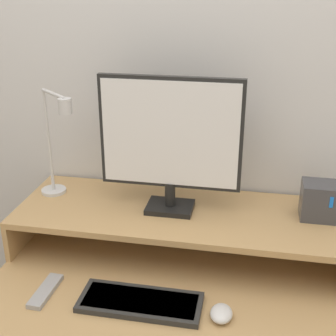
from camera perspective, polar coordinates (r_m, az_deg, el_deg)
name	(u,v)px	position (r m, az deg, el deg)	size (l,w,h in m)	color
wall_back	(191,84)	(1.71, 2.83, 10.20)	(6.00, 0.05, 2.50)	silver
desk	(170,326)	(1.70, 0.20, -18.72)	(1.13, 0.75, 0.71)	tan
monitor_shelf	(179,216)	(1.64, 1.35, -5.91)	(1.13, 0.40, 0.15)	tan
monitor	(170,140)	(1.53, 0.27, 3.48)	(0.47, 0.12, 0.47)	black
desk_lamp	(56,146)	(1.69, -13.45, 2.67)	(0.19, 0.17, 0.40)	silver
router_dock	(319,201)	(1.64, 17.89, -3.80)	(0.12, 0.10, 0.13)	#3D3D42
keyboard	(140,302)	(1.45, -3.39, -15.99)	(0.37, 0.15, 0.02)	#282828
mouse	(221,314)	(1.40, 6.51, -17.21)	(0.06, 0.08, 0.03)	silver
remote_control	(46,291)	(1.54, -14.70, -14.30)	(0.05, 0.16, 0.02)	#99999E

